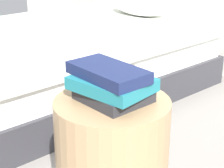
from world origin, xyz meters
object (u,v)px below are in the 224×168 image
at_px(bed, 66,58).
at_px(book_navy, 108,72).
at_px(book_teal, 112,84).
at_px(book_charcoal, 114,95).

relative_size(bed, book_navy, 7.10).
distance_m(book_teal, book_navy, 0.05).
distance_m(book_charcoal, book_teal, 0.05).
bearing_deg(book_navy, book_teal, 28.68).
bearing_deg(book_navy, bed, 151.42).
height_order(book_charcoal, book_teal, book_teal).
xyz_separation_m(bed, book_teal, (1.37, -0.88, 0.41)).
bearing_deg(bed, book_teal, -29.22).
height_order(book_charcoal, book_navy, book_navy).
bearing_deg(book_charcoal, book_teal, -75.44).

